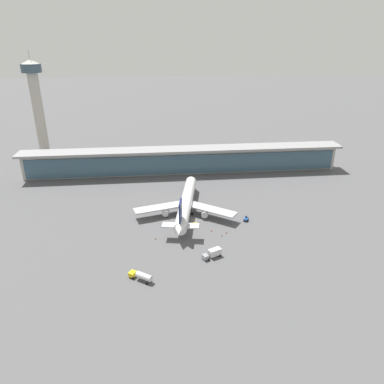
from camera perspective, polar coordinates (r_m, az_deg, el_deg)
The scene contains 12 objects.
ground_plane at distance 158.23m, azimuth 0.55°, elevation -4.52°, with size 1200.00×1200.00×0.00m, color #515154.
airliner_on_stand at distance 162.21m, azimuth -0.95°, elevation -1.79°, with size 45.21×59.52×15.93m.
service_truck_near_nose_blue at distance 159.42m, azimuth 8.52°, elevation -4.22°, with size 2.79×3.32×2.05m.
service_truck_under_wing_yellow at distance 153.92m, azimuth -0.16°, elevation -5.03°, with size 6.93×2.82×2.70m.
service_truck_mid_apron_yellow at distance 123.04m, azimuth -7.99°, elevation -12.99°, with size 8.31×6.82×2.95m.
service_truck_by_tail_grey at distance 133.26m, azimuth 3.33°, elevation -9.60°, with size 7.59×5.16×3.10m.
terminal_building at distance 210.41m, azimuth -1.32°, elevation 5.12°, with size 183.60×12.80×15.20m.
control_tower at distance 251.45m, azimuth -23.31°, elevation 12.94°, with size 12.00×12.00×65.93m.
safety_cone_alpha at distance 149.11m, azimuth 5.47°, elevation -6.39°, with size 0.62×0.62×0.70m.
safety_cone_bravo at distance 149.95m, azimuth 3.11°, elevation -6.12°, with size 0.62×0.62×0.70m.
safety_cone_charlie at distance 146.99m, azimuth 4.71°, elevation -6.83°, with size 0.62×0.62×0.70m.
safety_cone_delta at distance 145.09m, azimuth -5.81°, elevation -7.32°, with size 0.62×0.62×0.70m.
Camera 1 is at (-16.13, -138.60, 74.61)m, focal length 33.78 mm.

